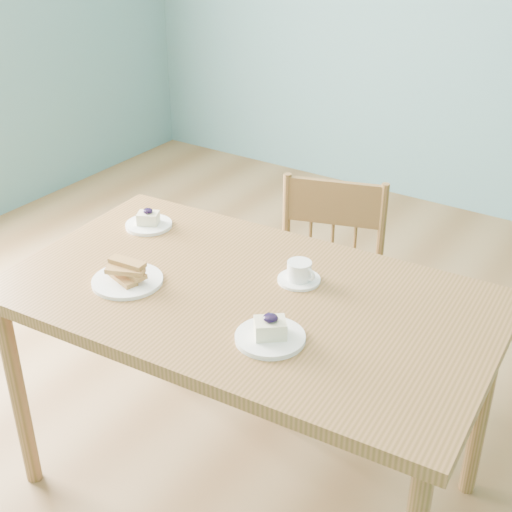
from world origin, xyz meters
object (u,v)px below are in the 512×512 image
dining_chair (324,297)px  cheesecake_plate_far (149,222)px  dining_table (248,314)px  coffee_cup (300,273)px  cheesecake_plate_near (270,334)px  biscotti_plate (127,276)px

dining_chair → cheesecake_plate_far: 0.70m
dining_table → dining_chair: size_ratio=1.71×
coffee_cup → dining_table: bearing=-115.2°
cheesecake_plate_near → dining_chair: bearing=106.9°
cheesecake_plate_near → cheesecake_plate_far: cheesecake_plate_near is taller
cheesecake_plate_near → coffee_cup: bearing=106.4°
biscotti_plate → dining_chair: bearing=67.8°
dining_table → biscotti_plate: bearing=-159.1°
cheesecake_plate_far → biscotti_plate: size_ratio=0.75×
dining_table → coffee_cup: (0.09, 0.14, 0.10)m
dining_table → biscotti_plate: biscotti_plate is taller
biscotti_plate → dining_table: bearing=24.5°
coffee_cup → biscotti_plate: bearing=-136.9°
dining_chair → biscotti_plate: (-0.29, -0.70, 0.34)m
dining_table → biscotti_plate: (-0.32, -0.15, 0.10)m
dining_table → cheesecake_plate_far: (-0.52, 0.17, 0.09)m
dining_table → coffee_cup: bearing=52.4°
coffee_cup → cheesecake_plate_far: bearing=-174.3°
coffee_cup → biscotti_plate: 0.50m
dining_table → cheesecake_plate_far: cheesecake_plate_far is taller
dining_chair → coffee_cup: dining_chair is taller
dining_chair → cheesecake_plate_near: (0.22, -0.72, 0.34)m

